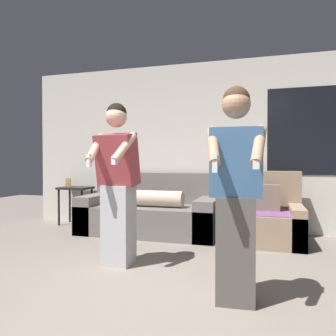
{
  "coord_description": "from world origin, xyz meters",
  "views": [
    {
      "loc": [
        0.7,
        -1.89,
        1.1
      ],
      "look_at": [
        -0.16,
        0.98,
        1.04
      ],
      "focal_mm": 35.0,
      "sensor_mm": 36.0,
      "label": 1
    }
  ],
  "objects": [
    {
      "name": "person_left",
      "position": [
        -0.8,
        1.26,
        0.88
      ],
      "size": [
        0.47,
        0.52,
        1.71
      ],
      "color": "#B2B2B7",
      "rests_on": "ground_plane"
    },
    {
      "name": "armchair",
      "position": [
        0.71,
        2.78,
        0.31
      ],
      "size": [
        0.95,
        0.93,
        0.96
      ],
      "color": "#937A60",
      "rests_on": "ground_plane"
    },
    {
      "name": "side_table",
      "position": [
        -2.48,
        3.11,
        0.54
      ],
      "size": [
        0.53,
        0.41,
        0.8
      ],
      "color": "black",
      "rests_on": "ground_plane"
    },
    {
      "name": "couch",
      "position": [
        -0.99,
        2.86,
        0.31
      ],
      "size": [
        2.09,
        0.98,
        0.92
      ],
      "color": "slate",
      "rests_on": "ground_plane"
    },
    {
      "name": "wall_back",
      "position": [
        0.02,
        3.38,
        1.35
      ],
      "size": [
        6.66,
        0.07,
        2.7
      ],
      "color": "beige",
      "rests_on": "ground_plane"
    },
    {
      "name": "person_right",
      "position": [
        0.48,
        0.68,
        0.86
      ],
      "size": [
        0.46,
        0.48,
        1.68
      ],
      "color": "#56514C",
      "rests_on": "ground_plane"
    }
  ]
}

